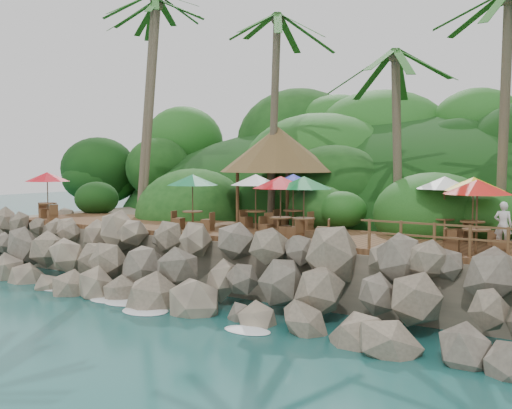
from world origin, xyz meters
The scene contains 12 objects.
ground centered at (0.00, 0.00, 0.00)m, with size 140.00×140.00×0.00m, color #19514F.
land_base centered at (0.00, 16.00, 1.05)m, with size 32.00×25.20×2.10m, color gray.
jungle_hill centered at (0.00, 23.50, 0.00)m, with size 44.80×28.00×15.40m, color #143811.
seawall centered at (0.00, 2.00, 1.15)m, with size 29.00×4.00×2.30m, color gray, non-canonical shape.
terrace centered at (0.00, 6.00, 2.20)m, with size 26.00×5.00×0.20m, color brown.
jungle_foliage centered at (0.00, 15.00, 0.00)m, with size 44.00×16.00×12.00m, color #143811, non-canonical shape.
foam_line centered at (0.00, 0.30, 0.03)m, with size 25.20×0.80×0.06m.
palms centered at (1.31, 8.84, 12.07)m, with size 26.23×7.17×13.02m.
palapa centered at (-1.38, 9.94, 5.79)m, with size 5.64×5.64×4.60m.
dining_clusters centered at (1.95, 5.65, 4.27)m, with size 23.26×5.39×2.37m.
railing centered at (9.45, 3.65, 2.91)m, with size 7.20×0.10×1.00m.
waiter centered at (9.87, 6.19, 3.09)m, with size 0.58×0.38×1.59m, color white.
Camera 1 is at (14.38, -15.44, 5.26)m, focal length 43.06 mm.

